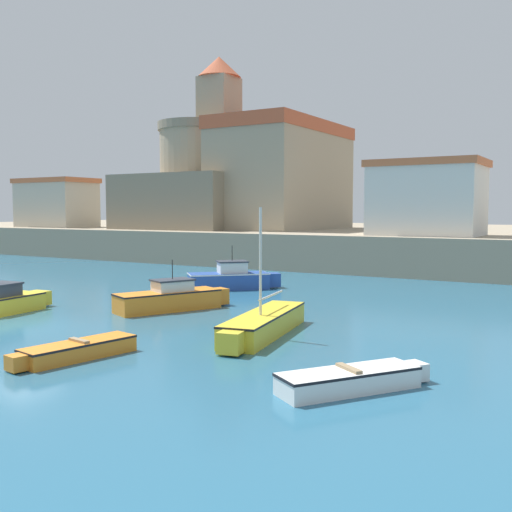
{
  "coord_description": "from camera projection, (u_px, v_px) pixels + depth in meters",
  "views": [
    {
      "loc": [
        19.78,
        -15.21,
        4.63
      ],
      "look_at": [
        2.29,
        13.87,
        2.0
      ],
      "focal_mm": 42.0,
      "sensor_mm": 36.0,
      "label": 1
    }
  ],
  "objects": [
    {
      "name": "harbor_shed_mid_row",
      "position": [
        57.0,
        203.0,
        64.44
      ],
      "size": [
        8.59,
        5.03,
        5.19
      ],
      "color": "#BCB29E",
      "rests_on": "quay_seawall"
    },
    {
      "name": "church",
      "position": [
        275.0,
        171.0,
        57.9
      ],
      "size": [
        12.27,
        15.45,
        16.68
      ],
      "color": "gray",
      "rests_on": "quay_seawall"
    },
    {
      "name": "motorboat_blue_0",
      "position": [
        232.0,
        278.0,
        34.94
      ],
      "size": [
        4.77,
        4.74,
        2.56
      ],
      "color": "#284C9E",
      "rests_on": "ground"
    },
    {
      "name": "ground_plane",
      "position": [
        24.0,
        328.0,
        23.52
      ],
      "size": [
        200.0,
        200.0,
        0.0
      ],
      "primitive_type": "plane",
      "color": "#28607F"
    },
    {
      "name": "motorboat_orange_5",
      "position": [
        171.0,
        298.0,
        27.61
      ],
      "size": [
        3.38,
        5.52,
        2.34
      ],
      "color": "orange",
      "rests_on": "ground"
    },
    {
      "name": "fortress",
      "position": [
        197.0,
        191.0,
        59.44
      ],
      "size": [
        12.53,
        12.53,
        10.39
      ],
      "color": "gray",
      "rests_on": "quay_seawall"
    },
    {
      "name": "dinghy_orange_1",
      "position": [
        76.0,
        350.0,
        18.57
      ],
      "size": [
        1.67,
        4.2,
        0.61
      ],
      "color": "orange",
      "rests_on": "ground"
    },
    {
      "name": "sailboat_yellow_2",
      "position": [
        263.0,
        323.0,
        22.03
      ],
      "size": [
        2.55,
        6.79,
        4.72
      ],
      "color": "yellow",
      "rests_on": "ground"
    },
    {
      "name": "dinghy_white_3",
      "position": [
        352.0,
        379.0,
        15.33
      ],
      "size": [
        3.12,
        4.03,
        0.63
      ],
      "color": "white",
      "rests_on": "ground"
    },
    {
      "name": "quay_seawall",
      "position": [
        389.0,
        241.0,
        61.16
      ],
      "size": [
        120.0,
        40.0,
        2.77
      ],
      "primitive_type": "cube",
      "color": "gray",
      "rests_on": "ground"
    },
    {
      "name": "harbor_shed_near_wharf",
      "position": [
        427.0,
        198.0,
        43.26
      ],
      "size": [
        7.91,
        5.66,
        5.41
      ],
      "color": "silver",
      "rests_on": "quay_seawall"
    }
  ]
}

